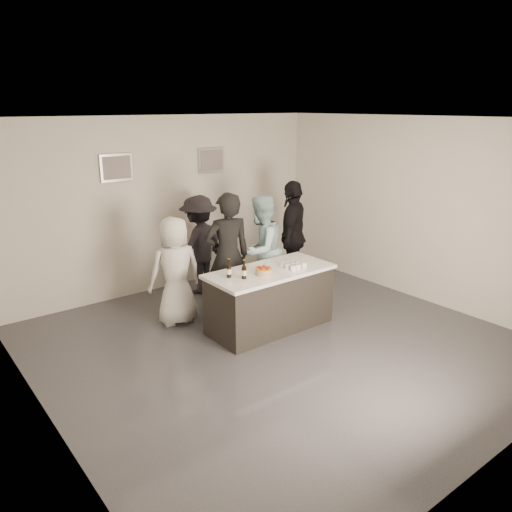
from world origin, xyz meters
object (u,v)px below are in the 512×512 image
Objects in this scene: cake at (264,272)px; beer_bottle_b at (244,269)px; person_guest_left at (175,271)px; person_main_black at (228,256)px; bar_counter at (270,299)px; beer_bottle_a at (229,268)px; person_main_blue at (261,250)px; person_guest_back at (199,245)px; person_guest_right at (293,236)px.

cake is 0.91× the size of beer_bottle_b.
person_main_black is at bearing 166.04° from person_guest_left.
bar_counter is 0.54m from cake.
person_guest_left is at bearing 124.98° from cake.
beer_bottle_a is 0.99m from person_guest_left.
person_main_blue is at bearing -178.33° from person_guest_left.
beer_bottle_b is 0.15× the size of person_guest_back.
cake is 0.50m from beer_bottle_a.
beer_bottle_b is at bearing -52.30° from beer_bottle_a.
beer_bottle_b is (-0.52, -0.07, 0.58)m from bar_counter.
person_guest_back reaches higher than beer_bottle_b.
beer_bottle_b is at bearing -6.09° from person_guest_right.
beer_bottle_a is 0.21m from beer_bottle_b.
beer_bottle_b is at bearing 174.64° from cake.
bar_counter is 0.95× the size of person_main_black.
person_main_black reaches higher than beer_bottle_a.
beer_bottle_b reaches higher than cake.
person_guest_back is at bearing -85.33° from person_main_black.
person_main_blue reaches higher than beer_bottle_a.
cake is 1.36m from person_guest_left.
person_guest_right reaches higher than beer_bottle_a.
person_guest_back is (0.97, 0.89, 0.04)m from person_guest_left.
person_guest_left is at bearing 134.21° from bar_counter.
bar_counter is at bearing 0.56° from person_guest_right.
beer_bottle_b is 0.13× the size of person_guest_right.
cake is at bearing -0.60° from person_guest_right.
person_guest_left reaches higher than bar_counter.
beer_bottle_a is at bearing 171.74° from bar_counter.
person_guest_left is at bearing 23.30° from person_guest_back.
bar_counter is 1.14× the size of person_guest_left.
person_guest_left is (-0.98, 1.01, 0.36)m from bar_counter.
person_main_blue is (1.16, 0.76, -0.13)m from beer_bottle_a.
person_main_black reaches higher than person_guest_left.
cake is at bearing 32.30° from person_main_blue.
cake is 0.15× the size of person_guest_left.
cake is 1.19m from person_main_blue.
person_guest_right reaches higher than person_guest_back.
person_guest_back is at bearing 84.61° from cake.
person_main_black is 1.08× the size of person_main_blue.
person_guest_back is at bearing 75.63° from beer_bottle_b.
beer_bottle_a is 0.13× the size of person_main_black.
person_guest_right is at bearing 30.63° from beer_bottle_b.
person_guest_right is 1.63m from person_guest_back.
person_main_black reaches higher than person_guest_right.
person_main_blue reaches higher than person_guest_back.
beer_bottle_a is 0.14× the size of person_main_blue.
person_main_black is 0.81m from person_guest_left.
beer_bottle_a is 0.15× the size of person_guest_back.
person_guest_left is at bearing 109.87° from beer_bottle_a.
person_main_black is at bearing -10.61° from person_main_blue.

